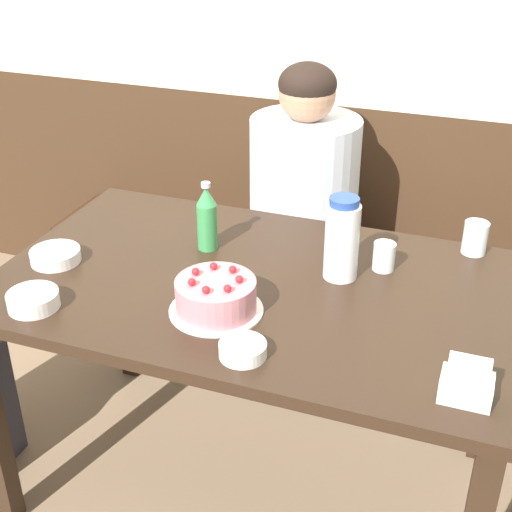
{
  "coord_description": "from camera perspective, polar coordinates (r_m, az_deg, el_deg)",
  "views": [
    {
      "loc": [
        0.58,
        -1.58,
        1.76
      ],
      "look_at": [
        -0.02,
        0.05,
        0.81
      ],
      "focal_mm": 50.0,
      "sensor_mm": 36.0,
      "label": 1
    }
  ],
  "objects": [
    {
      "name": "napkin_holder",
      "position": [
        1.6,
        16.51,
        -9.78
      ],
      "size": [
        0.11,
        0.08,
        0.11
      ],
      "color": "white",
      "rests_on": "dining_table"
    },
    {
      "name": "bowl_rice_small",
      "position": [
        1.92,
        -17.39,
        -3.38
      ],
      "size": [
        0.13,
        0.13,
        0.04
      ],
      "color": "white",
      "rests_on": "dining_table"
    },
    {
      "name": "bowl_side_dish",
      "position": [
        2.13,
        -15.75,
        0.02
      ],
      "size": [
        0.14,
        0.14,
        0.04
      ],
      "color": "white",
      "rests_on": "dining_table"
    },
    {
      "name": "ground_plane",
      "position": [
        2.44,
        -0.03,
        -17.66
      ],
      "size": [
        12.0,
        12.0,
        0.0
      ],
      "primitive_type": "plane",
      "color": "#846B51"
    },
    {
      "name": "birthday_cake",
      "position": [
        1.81,
        -3.24,
        -3.25
      ],
      "size": [
        0.24,
        0.24,
        0.11
      ],
      "color": "white",
      "rests_on": "dining_table"
    },
    {
      "name": "water_pitcher",
      "position": [
        1.94,
        6.89,
        1.36
      ],
      "size": [
        0.09,
        0.09,
        0.24
      ],
      "color": "white",
      "rests_on": "dining_table"
    },
    {
      "name": "glass_tumbler_short",
      "position": [
        2.18,
        17.13,
        1.4
      ],
      "size": [
        0.07,
        0.07,
        0.1
      ],
      "color": "silver",
      "rests_on": "dining_table"
    },
    {
      "name": "dining_table",
      "position": [
        2.01,
        -0.04,
        -4.28
      ],
      "size": [
        1.43,
        0.87,
        0.76
      ],
      "color": "black",
      "rests_on": "ground_plane"
    },
    {
      "name": "bench_seat",
      "position": [
        2.92,
        5.59,
        -3.49
      ],
      "size": [
        2.32,
        0.38,
        0.43
      ],
      "color": "#381E11",
      "rests_on": "ground_plane"
    },
    {
      "name": "glass_water_tall",
      "position": [
        2.03,
        10.2,
        -0.03
      ],
      "size": [
        0.06,
        0.06,
        0.08
      ],
      "color": "silver",
      "rests_on": "dining_table"
    },
    {
      "name": "back_wall",
      "position": [
        2.75,
        7.91,
        17.58
      ],
      "size": [
        4.8,
        0.04,
        2.5
      ],
      "color": "#3D2819",
      "rests_on": "ground_plane"
    },
    {
      "name": "soju_bottle",
      "position": [
        2.09,
        -3.95,
        3.08
      ],
      "size": [
        0.06,
        0.06,
        0.21
      ],
      "color": "#388E4C",
      "rests_on": "dining_table"
    },
    {
      "name": "person_pale_blue_shirt",
      "position": [
        2.64,
        3.75,
        2.45
      ],
      "size": [
        0.39,
        0.39,
        1.2
      ],
      "rotation": [
        0.0,
        0.0,
        -1.57
      ],
      "color": "#33333D",
      "rests_on": "ground_plane"
    },
    {
      "name": "bowl_soup_white",
      "position": [
        1.66,
        -1.07,
        -7.5
      ],
      "size": [
        0.11,
        0.11,
        0.03
      ],
      "color": "white",
      "rests_on": "dining_table"
    }
  ]
}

